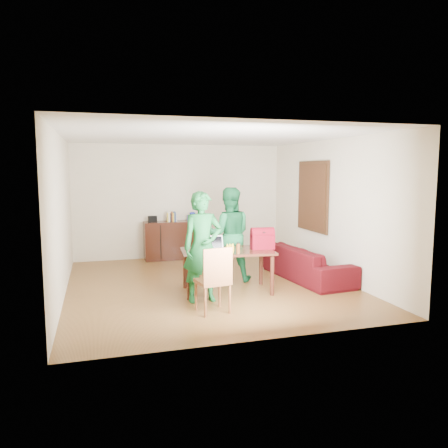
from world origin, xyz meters
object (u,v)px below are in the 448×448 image
object	(u,v)px
bottle	(238,248)
sofa	(307,263)
person_far	(229,234)
chair	(213,293)
person_near	(203,247)
table	(227,255)
red_bag	(262,240)
laptop	(215,249)

from	to	relation	value
bottle	sofa	xyz separation A→B (m)	(1.66, 0.75, -0.51)
person_far	bottle	size ratio (longest dim) A/B	9.49
chair	bottle	bearing A→B (deg)	39.23
person_near	sofa	size ratio (longest dim) A/B	0.82
chair	person_near	xyz separation A→B (m)	(-0.02, 0.59, 0.60)
person_near	person_far	world-z (taller)	person_far
bottle	sofa	world-z (taller)	bottle
table	person_near	size ratio (longest dim) A/B	0.93
bottle	person_near	bearing A→B (deg)	-173.02
chair	person_near	bearing A→B (deg)	83.22
sofa	person_near	bearing A→B (deg)	104.38
chair	red_bag	bearing A→B (deg)	31.63
laptop	sofa	xyz separation A→B (m)	(1.98, 0.46, -0.46)
table	person_far	world-z (taller)	person_far
person_near	bottle	bearing A→B (deg)	4.21
table	laptop	xyz separation A→B (m)	(-0.23, -0.05, 0.14)
person_near	sofa	bearing A→B (deg)	17.07
chair	person_near	size ratio (longest dim) A/B	0.56
red_bag	chair	bearing A→B (deg)	-132.96
laptop	sofa	distance (m)	2.09
person_far	red_bag	xyz separation A→B (m)	(0.38, -0.77, -0.01)
chair	red_bag	distance (m)	1.61
table	chair	distance (m)	1.18
table	laptop	world-z (taller)	laptop
person_near	laptop	world-z (taller)	person_near
laptop	person_far	bearing A→B (deg)	61.08
table	person_far	bearing A→B (deg)	77.00
person_far	bottle	world-z (taller)	person_far
table	person_near	bearing A→B (deg)	-136.52
chair	table	bearing A→B (deg)	54.19
red_bag	bottle	bearing A→B (deg)	-144.01
person_far	laptop	bearing A→B (deg)	71.49
red_bag	laptop	bearing A→B (deg)	-171.82
table	chair	xyz separation A→B (m)	(-0.52, -1.00, -0.35)
chair	person_near	distance (m)	0.84
person_near	sofa	world-z (taller)	person_near
bottle	red_bag	xyz separation A→B (m)	(0.54, 0.30, 0.05)
laptop	bottle	size ratio (longest dim) A/B	1.94
table	laptop	distance (m)	0.27
chair	person_far	bearing A→B (deg)	57.65
laptop	red_bag	distance (m)	0.87
person_near	bottle	xyz separation A→B (m)	(0.62, 0.08, -0.06)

